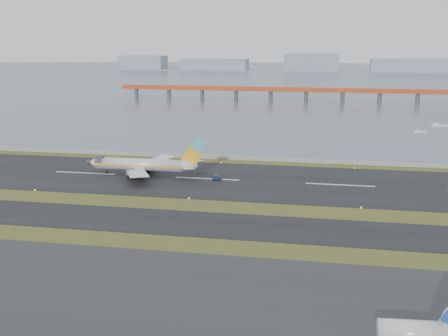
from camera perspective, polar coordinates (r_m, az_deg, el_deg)
The scene contains 13 objects.
ground at distance 144.08m, azimuth -4.29°, elevation -4.00°, with size 1000.00×1000.00×0.00m, color #3C4719.
apron_strip at distance 95.71m, azimuth -13.04°, elevation -13.44°, with size 1000.00×50.00×0.10m, color #2A2A2C.
taxiway_strip at distance 133.08m, azimuth -5.63°, elevation -5.46°, with size 1000.00×18.00×0.10m, color black.
runway_strip at distance 172.14m, azimuth -1.72°, elevation -1.10°, with size 1000.00×45.00×0.10m, color black.
seawall at distance 200.67m, azimuth 0.12°, elevation 1.09°, with size 1000.00×2.50×1.00m, color gray.
bay_water at distance 595.52m, azimuth 7.32°, elevation 8.92°, with size 1400.00×800.00×1.30m, color #4C5E6D.
red_pier at distance 384.85m, azimuth 8.36°, elevation 7.75°, with size 260.00×5.00×10.20m.
far_shoreline at distance 754.12m, azimuth 9.16°, elevation 10.18°, with size 1400.00×80.00×60.50m.
airliner at distance 177.23m, azimuth -8.13°, elevation 0.32°, with size 38.52×32.89×12.80m.
pushback_tug at distance 170.25m, azimuth -0.75°, elevation -0.98°, with size 3.03×2.20×1.75m.
second_airliner_tail at distance 85.03m, azimuth 20.20°, elevation -15.36°, with size 15.96×13.22×9.86m.
workboat_near at distance 271.49m, azimuth 19.24°, elevation 3.51°, with size 6.34×3.19×1.48m.
workboat_far at distance 293.12m, azimuth 20.96°, elevation 4.06°, with size 8.25×4.71×1.91m.
Camera 1 is at (36.15, -132.92, 42.27)m, focal length 45.00 mm.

